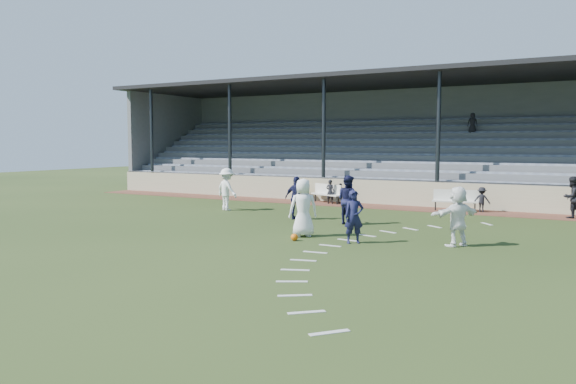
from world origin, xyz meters
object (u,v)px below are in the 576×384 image
object	(u,v)px
official	(572,197)
player_navy_lead	(354,217)
player_white_lead	(303,208)
bench_left	(327,192)
bench_right	(456,198)
trash_bin	(303,194)
football	(294,237)

from	to	relation	value
official	player_navy_lead	bearing A→B (deg)	8.64
player_white_lead	player_navy_lead	xyz separation A→B (m)	(1.93, -0.34, -0.14)
bench_left	official	xyz separation A→B (m)	(11.16, -0.39, 0.28)
bench_left	official	world-z (taller)	official
bench_left	bench_right	bearing A→B (deg)	22.04
bench_left	player_white_lead	bearing A→B (deg)	-44.75
trash_bin	official	distance (m)	12.72
bench_left	player_white_lead	distance (m)	10.36
bench_right	official	xyz separation A→B (m)	(4.66, -0.15, 0.28)
bench_left	football	size ratio (longest dim) A/B	8.80
player_white_lead	official	size ratio (longest dim) A/B	1.13
bench_left	official	distance (m)	11.17
bench_right	player_navy_lead	distance (m)	9.80
trash_bin	bench_right	bearing A→B (deg)	-3.50
official	bench_left	bearing A→B (deg)	-53.55
player_white_lead	official	xyz separation A→B (m)	(7.44, 9.27, -0.09)
bench_right	official	size ratio (longest dim) A/B	1.20
bench_right	player_white_lead	world-z (taller)	player_white_lead
player_white_lead	trash_bin	bearing A→B (deg)	-100.18
football	player_white_lead	size ratio (longest dim) A/B	0.12
trash_bin	player_white_lead	xyz separation A→B (m)	(5.25, -9.91, 0.56)
bench_left	bench_right	world-z (taller)	same
bench_right	trash_bin	world-z (taller)	bench_right
trash_bin	official	world-z (taller)	official
player_white_lead	official	distance (m)	11.89
bench_left	official	bearing A→B (deg)	22.20
bench_right	official	distance (m)	4.67
player_navy_lead	official	world-z (taller)	official
player_white_lead	official	bearing A→B (deg)	-166.89
bench_right	trash_bin	size ratio (longest dim) A/B	2.72
trash_bin	player_white_lead	distance (m)	11.23
bench_left	football	world-z (taller)	bench_left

